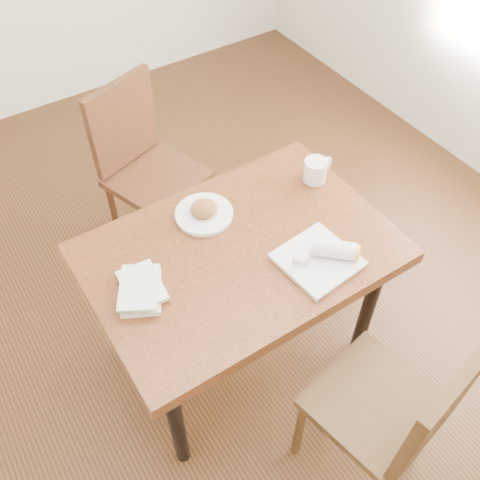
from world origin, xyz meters
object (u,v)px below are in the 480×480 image
book_stack (141,289)px  chair_far (143,161)px  table (240,263)px  plate_burrito (323,256)px  coffee_mug (316,170)px  chair_near (399,411)px  plate_scone (204,212)px

book_stack → chair_far: bearing=65.1°
table → plate_burrito: plate_burrito is taller
plate_burrito → book_stack: (-0.63, 0.24, -0.00)m
plate_burrito → coffee_mug: bearing=55.1°
chair_far → plate_burrito: 1.17m
chair_near → plate_scone: 1.03m
plate_scone → coffee_mug: coffee_mug is taller
chair_far → coffee_mug: chair_far is taller
chair_far → coffee_mug: size_ratio=6.44×
book_stack → table: bearing=-2.2°
coffee_mug → book_stack: size_ratio=0.61×
table → plate_burrito: size_ratio=4.01×
chair_near → coffee_mug: size_ratio=6.44×
book_stack → coffee_mug: bearing=8.9°
chair_near → book_stack: bearing=125.7°
plate_scone → coffee_mug: size_ratio=1.59×
table → plate_burrito: 0.34m
plate_burrito → book_stack: size_ratio=1.19×
chair_far → book_stack: size_ratio=3.90×
plate_burrito → book_stack: bearing=159.6°
chair_far → book_stack: chair_far is taller
chair_near → coffee_mug: 1.02m
chair_near → plate_scone: chair_near is taller
table → coffee_mug: coffee_mug is taller
chair_near → plate_burrito: size_ratio=3.28×
chair_far → plate_burrito: size_ratio=3.28×
chair_near → book_stack: 0.99m
table → chair_near: size_ratio=1.22×
chair_far → coffee_mug: 0.93m
plate_burrito → chair_near: bearing=-97.5°
chair_near → plate_scone: bearing=100.3°
plate_scone → plate_burrito: bearing=-60.3°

